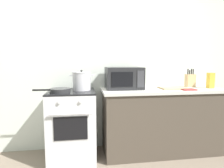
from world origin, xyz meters
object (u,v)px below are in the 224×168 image
at_px(stock_pot, 82,81).
at_px(oven_mitt, 188,89).
at_px(frying_pan, 60,90).
at_px(pasta_box, 211,80).
at_px(microwave, 124,78).
at_px(cutting_board, 173,88).
at_px(knife_block, 190,80).
at_px(stove, 72,125).

distance_m(stock_pot, oven_mitt, 1.43).
xyz_separation_m(frying_pan, pasta_box, (2.09, 0.09, 0.08)).
bearing_deg(pasta_box, stock_pot, 177.45).
relative_size(microwave, cutting_board, 1.39).
height_order(cutting_board, pasta_box, pasta_box).
height_order(stock_pot, frying_pan, stock_pot).
height_order(knife_block, pasta_box, knife_block).
relative_size(pasta_box, oven_mitt, 1.22).
bearing_deg(frying_pan, stove, 39.91).
distance_m(pasta_box, oven_mitt, 0.44).
bearing_deg(stock_pot, cutting_board, -2.30).
bearing_deg(stock_pot, frying_pan, -148.20).
distance_m(stove, microwave, 0.94).
height_order(frying_pan, oven_mitt, frying_pan).
xyz_separation_m(stock_pot, frying_pan, (-0.27, -0.17, -0.10)).
distance_m(microwave, cutting_board, 0.70).
distance_m(stock_pot, knife_block, 1.61).
height_order(cutting_board, knife_block, knife_block).
height_order(cutting_board, oven_mitt, cutting_board).
bearing_deg(pasta_box, oven_mitt, -162.34).
bearing_deg(stock_pot, knife_block, 3.17).
height_order(stock_pot, cutting_board, stock_pot).
xyz_separation_m(microwave, knife_block, (1.03, 0.06, -0.05)).
relative_size(frying_pan, knife_block, 1.66).
bearing_deg(microwave, knife_block, 3.45).
bearing_deg(knife_block, pasta_box, -38.70).
relative_size(knife_block, pasta_box, 1.23).
xyz_separation_m(cutting_board, pasta_box, (0.55, -0.03, 0.10)).
bearing_deg(pasta_box, knife_block, 141.30).
distance_m(frying_pan, oven_mitt, 1.68).
xyz_separation_m(stove, oven_mitt, (1.54, -0.16, 0.47)).
bearing_deg(cutting_board, knife_block, 22.26).
xyz_separation_m(frying_pan, knife_block, (1.88, 0.26, 0.07)).
bearing_deg(microwave, stock_pot, -177.32).
bearing_deg(frying_pan, microwave, 12.85).
bearing_deg(stove, stock_pot, 21.56).
bearing_deg(oven_mitt, stock_pot, 171.50).
xyz_separation_m(cutting_board, knife_block, (0.34, 0.14, 0.09)).
xyz_separation_m(pasta_box, oven_mitt, (-0.41, -0.13, -0.10)).
bearing_deg(microwave, frying_pan, -167.15).
xyz_separation_m(stove, cutting_board, (1.40, 0.00, 0.47)).
bearing_deg(cutting_board, frying_pan, -175.69).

